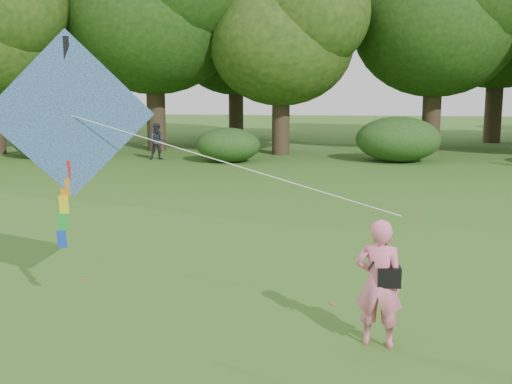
{
  "coord_description": "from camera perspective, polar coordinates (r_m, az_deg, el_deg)",
  "views": [
    {
      "loc": [
        -0.32,
        -9.05,
        3.51
      ],
      "look_at": [
        -1.39,
        2.0,
        1.5
      ],
      "focal_mm": 45.0,
      "sensor_mm": 36.0,
      "label": 1
    }
  ],
  "objects": [
    {
      "name": "tree_line",
      "position": [
        32.06,
        9.34,
        13.87
      ],
      "size": [
        54.7,
        15.3,
        9.48
      ],
      "color": "#3A2D1E",
      "rests_on": "ground"
    },
    {
      "name": "shrub_band",
      "position": [
        26.78,
        4.65,
        4.54
      ],
      "size": [
        39.15,
        3.22,
        1.88
      ],
      "color": "#264919",
      "rests_on": "ground"
    },
    {
      "name": "ground",
      "position": [
        9.71,
        7.15,
        -11.01
      ],
      "size": [
        100.0,
        100.0,
        0.0
      ],
      "primitive_type": "plane",
      "color": "#265114",
      "rests_on": "ground"
    },
    {
      "name": "man_kite_flyer",
      "position": [
        8.58,
        10.88,
        -7.96
      ],
      "size": [
        0.69,
        0.53,
        1.71
      ],
      "primitive_type": "imported",
      "rotation": [
        0.0,
        0.0,
        2.93
      ],
      "color": "pink",
      "rests_on": "ground"
    },
    {
      "name": "crossbody_bag",
      "position": [
        8.53,
        11.71,
        -7.31
      ],
      "size": [
        0.43,
        0.2,
        0.69
      ],
      "color": "black",
      "rests_on": "ground"
    },
    {
      "name": "flying_kite",
      "position": [
        9.51,
        -16.21,
        6.32
      ],
      "size": [
        5.74,
        1.08,
        3.14
      ],
      "color": "#2942B4",
      "rests_on": "ground"
    },
    {
      "name": "fallen_leaves",
      "position": [
        12.38,
        5.35,
        -6.23
      ],
      "size": [
        10.97,
        14.62,
        0.01
      ],
      "color": "brown",
      "rests_on": "ground"
    },
    {
      "name": "bystander_left",
      "position": [
        27.62,
        -8.72,
        4.47
      ],
      "size": [
        0.9,
        0.8,
        1.56
      ],
      "primitive_type": "imported",
      "rotation": [
        0.0,
        0.0,
        0.31
      ],
      "color": "#262A33",
      "rests_on": "ground"
    }
  ]
}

